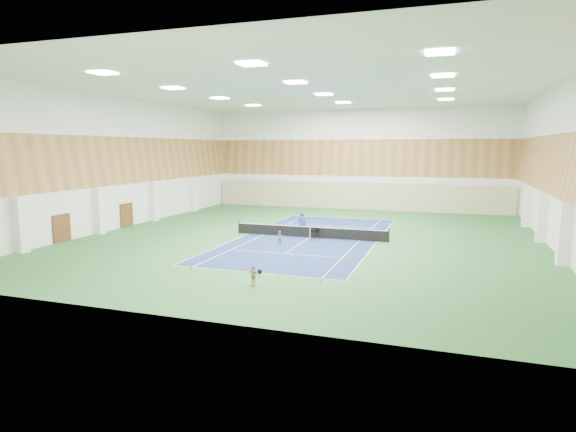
{
  "coord_description": "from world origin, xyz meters",
  "views": [
    {
      "loc": [
        10.77,
        -37.47,
        7.28
      ],
      "look_at": [
        -1.28,
        -1.87,
        2.0
      ],
      "focal_mm": 30.0,
      "sensor_mm": 36.0,
      "label": 1
    }
  ],
  "objects_px": {
    "tennis_net": "(310,231)",
    "child_court": "(280,238)",
    "child_apron": "(253,276)",
    "coach": "(302,223)",
    "ball_cart": "(315,234)"
  },
  "relations": [
    {
      "from": "child_court",
      "to": "ball_cart",
      "type": "distance_m",
      "value": 3.43
    },
    {
      "from": "child_court",
      "to": "child_apron",
      "type": "distance_m",
      "value": 11.42
    },
    {
      "from": "child_apron",
      "to": "child_court",
      "type": "bearing_deg",
      "value": 114.9
    },
    {
      "from": "child_court",
      "to": "coach",
      "type": "bearing_deg",
      "value": 58.72
    },
    {
      "from": "tennis_net",
      "to": "child_apron",
      "type": "height_order",
      "value": "child_apron"
    },
    {
      "from": "tennis_net",
      "to": "child_court",
      "type": "bearing_deg",
      "value": -112.85
    },
    {
      "from": "child_court",
      "to": "tennis_net",
      "type": "bearing_deg",
      "value": 40.05
    },
    {
      "from": "tennis_net",
      "to": "ball_cart",
      "type": "distance_m",
      "value": 0.86
    },
    {
      "from": "child_court",
      "to": "ball_cart",
      "type": "height_order",
      "value": "child_court"
    },
    {
      "from": "tennis_net",
      "to": "child_apron",
      "type": "relative_size",
      "value": 11.29
    },
    {
      "from": "tennis_net",
      "to": "child_court",
      "type": "relative_size",
      "value": 12.35
    },
    {
      "from": "coach",
      "to": "child_apron",
      "type": "distance_m",
      "value": 15.89
    },
    {
      "from": "tennis_net",
      "to": "child_court",
      "type": "xyz_separation_m",
      "value": [
        -1.42,
        -3.36,
        -0.03
      ]
    },
    {
      "from": "tennis_net",
      "to": "coach",
      "type": "xyz_separation_m",
      "value": [
        -1.08,
        1.22,
        0.42
      ]
    },
    {
      "from": "tennis_net",
      "to": "child_court",
      "type": "distance_m",
      "value": 3.65
    }
  ]
}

